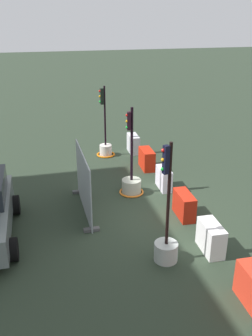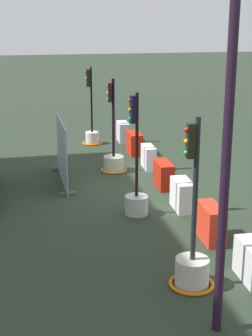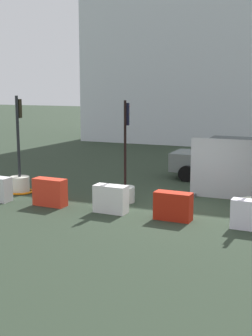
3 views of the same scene
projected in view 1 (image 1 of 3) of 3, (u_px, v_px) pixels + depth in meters
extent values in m
plane|color=#283526|center=(151.00, 219.00, 12.16)|extent=(120.00, 120.00, 0.00)
cylinder|color=#AEB4AE|center=(166.00, 252.00, 10.06)|extent=(0.64, 0.64, 0.53)
cylinder|color=black|center=(169.00, 196.00, 9.41)|extent=(0.09, 0.09, 2.86)
cube|color=black|center=(166.00, 160.00, 9.03)|extent=(0.17, 0.16, 0.73)
sphere|color=red|center=(163.00, 150.00, 8.93)|extent=(0.09, 0.09, 0.09)
sphere|color=orange|center=(163.00, 160.00, 9.03)|extent=(0.09, 0.09, 0.09)
sphere|color=green|center=(162.00, 169.00, 9.12)|extent=(0.09, 0.09, 0.09)
cylinder|color=#B0B49E|center=(131.00, 186.00, 13.86)|extent=(0.72, 0.72, 0.54)
cylinder|color=black|center=(132.00, 145.00, 13.23)|extent=(0.10, 0.10, 2.73)
cube|color=black|center=(129.00, 121.00, 12.84)|extent=(0.18, 0.16, 0.64)
sphere|color=red|center=(127.00, 115.00, 12.72)|extent=(0.10, 0.10, 0.10)
sphere|color=orange|center=(127.00, 121.00, 12.80)|extent=(0.10, 0.10, 0.10)
sphere|color=green|center=(127.00, 127.00, 12.89)|extent=(0.10, 0.10, 0.10)
torus|color=orange|center=(131.00, 192.00, 13.95)|extent=(0.92, 0.92, 0.07)
cylinder|color=silver|center=(106.00, 150.00, 17.56)|extent=(0.57, 0.57, 0.52)
cylinder|color=black|center=(105.00, 116.00, 16.93)|extent=(0.08, 0.08, 2.76)
cube|color=black|center=(102.00, 96.00, 16.57)|extent=(0.17, 0.17, 0.72)
sphere|color=red|center=(100.00, 91.00, 16.46)|extent=(0.10, 0.10, 0.10)
sphere|color=orange|center=(100.00, 96.00, 16.56)|extent=(0.10, 0.10, 0.10)
sphere|color=green|center=(100.00, 102.00, 16.65)|extent=(0.10, 0.10, 0.10)
torus|color=orange|center=(106.00, 154.00, 17.65)|extent=(0.86, 0.86, 0.08)
cube|color=white|center=(211.00, 238.00, 10.39)|extent=(1.05, 0.52, 0.86)
cube|color=#B5200F|center=(184.00, 205.00, 12.19)|extent=(1.11, 0.49, 0.82)
cube|color=white|center=(164.00, 178.00, 14.17)|extent=(1.01, 0.42, 0.82)
cube|color=red|center=(147.00, 159.00, 16.03)|extent=(1.13, 0.53, 0.85)
cube|color=silver|center=(133.00, 144.00, 17.89)|extent=(1.04, 0.47, 0.86)
cylinder|color=black|center=(13.00, 250.00, 10.04)|extent=(0.66, 0.29, 0.65)
cylinder|color=black|center=(15.00, 205.00, 12.38)|extent=(0.66, 0.29, 0.65)
cube|color=#949CA1|center=(84.00, 183.00, 12.33)|extent=(3.04, 0.04, 2.08)
cube|color=#4C4C4C|center=(92.00, 230.00, 11.49)|extent=(0.16, 0.50, 0.10)
cube|color=#4C4C4C|center=(79.00, 192.00, 13.94)|extent=(0.16, 0.50, 0.10)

